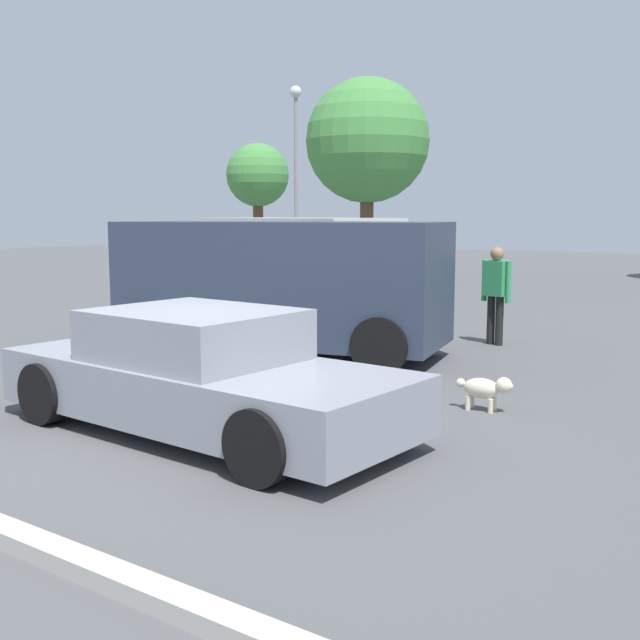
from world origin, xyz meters
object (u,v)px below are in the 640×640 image
(van_white, at_px, (293,262))
(light_post_mid, at_px, (296,148))
(sedan_foreground, at_px, (201,376))
(suv_dark, at_px, (282,283))
(pedestrian, at_px, (496,287))
(dog, at_px, (485,388))

(van_white, height_order, light_post_mid, light_post_mid)
(sedan_foreground, bearing_deg, suv_dark, 120.05)
(pedestrian, distance_m, light_post_mid, 18.11)
(sedan_foreground, relative_size, light_post_mid, 0.64)
(dog, height_order, suv_dark, suv_dark)
(dog, height_order, van_white, van_white)
(light_post_mid, bearing_deg, pedestrian, -42.01)
(suv_dark, xyz_separation_m, light_post_mid, (-10.89, 14.66, 3.55))
(sedan_foreground, relative_size, suv_dark, 0.86)
(pedestrian, xyz_separation_m, light_post_mid, (-13.17, 11.86, 3.70))
(dog, bearing_deg, sedan_foreground, -133.42)
(sedan_foreground, bearing_deg, pedestrian, 89.93)
(suv_dark, bearing_deg, sedan_foreground, 103.47)
(dog, relative_size, light_post_mid, 0.09)
(pedestrian, bearing_deg, dog, 35.78)
(sedan_foreground, distance_m, suv_dark, 4.32)
(sedan_foreground, relative_size, pedestrian, 2.77)
(dog, xyz_separation_m, van_white, (-6.98, 5.62, 0.87))
(pedestrian, height_order, light_post_mid, light_post_mid)
(van_white, height_order, pedestrian, van_white)
(suv_dark, bearing_deg, van_white, -68.30)
(sedan_foreground, relative_size, van_white, 0.85)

